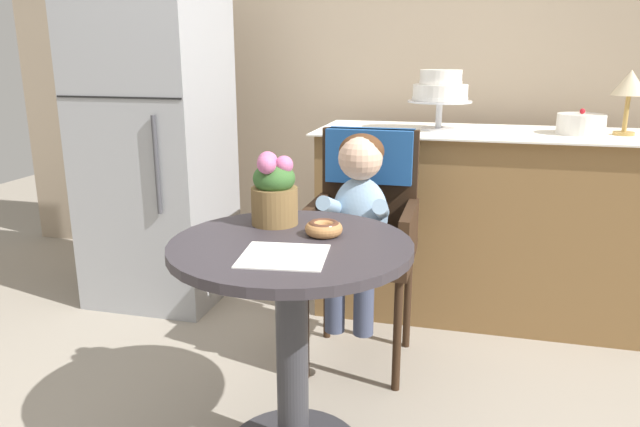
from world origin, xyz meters
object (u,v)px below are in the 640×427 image
at_px(cafe_table, 292,308).
at_px(tiered_cake_stand, 440,90).
at_px(seated_child, 358,209).
at_px(donut_front, 324,228).
at_px(round_layer_cake, 581,124).
at_px(table_lamp, 630,86).
at_px(wicker_chair, 365,208).
at_px(flower_vase, 274,190).
at_px(refrigerator, 155,136).

relative_size(cafe_table, tiered_cake_stand, 2.40).
bearing_deg(seated_child, donut_front, -91.52).
xyz_separation_m(seated_child, round_layer_cake, (0.88, 0.73, 0.27)).
bearing_deg(table_lamp, wicker_chair, -151.27).
distance_m(cafe_table, table_lamp, 1.85).
xyz_separation_m(flower_vase, refrigerator, (-0.94, 0.93, 0.02)).
distance_m(cafe_table, flower_vase, 0.38).
bearing_deg(wicker_chair, seated_child, -94.57).
bearing_deg(wicker_chair, round_layer_cake, 28.45).
xyz_separation_m(cafe_table, tiered_cake_stand, (0.34, 1.30, 0.58)).
relative_size(seated_child, flower_vase, 3.08).
relative_size(wicker_chair, seated_child, 1.31).
xyz_separation_m(cafe_table, wicker_chair, (0.09, 0.74, 0.13)).
height_order(tiered_cake_stand, table_lamp, table_lamp).
bearing_deg(flower_vase, cafe_table, -57.83).
bearing_deg(cafe_table, flower_vase, 122.17).
bearing_deg(seated_child, cafe_table, -98.91).
xyz_separation_m(wicker_chair, donut_front, (-0.01, -0.65, 0.10)).
relative_size(seated_child, refrigerator, 0.43).
xyz_separation_m(round_layer_cake, refrigerator, (-2.02, -0.21, -0.10)).
xyz_separation_m(cafe_table, flower_vase, (-0.11, 0.17, 0.32)).
relative_size(wicker_chair, table_lamp, 3.35).
distance_m(flower_vase, refrigerator, 1.33).
bearing_deg(wicker_chair, flower_vase, -113.65).
distance_m(round_layer_cake, refrigerator, 2.03).
height_order(flower_vase, round_layer_cake, round_layer_cake).
relative_size(donut_front, table_lamp, 0.40).
bearing_deg(round_layer_cake, flower_vase, -133.32).
bearing_deg(donut_front, tiered_cake_stand, 77.92).
xyz_separation_m(cafe_table, round_layer_cake, (0.97, 1.31, 0.44)).
bearing_deg(cafe_table, table_lamp, 48.86).
distance_m(seated_child, table_lamp, 1.36).
relative_size(flower_vase, refrigerator, 0.14).
height_order(wicker_chair, seated_child, seated_child).
distance_m(tiered_cake_stand, refrigerator, 1.42).
bearing_deg(round_layer_cake, seated_child, -140.40).
distance_m(wicker_chair, donut_front, 0.66).
xyz_separation_m(tiered_cake_stand, round_layer_cake, (0.63, 0.01, -0.14)).
height_order(cafe_table, table_lamp, table_lamp).
relative_size(donut_front, refrigerator, 0.07).
bearing_deg(cafe_table, wicker_chair, 82.95).
bearing_deg(table_lamp, flower_vase, -137.54).
distance_m(tiered_cake_stand, round_layer_cake, 0.65).
xyz_separation_m(donut_front, tiered_cake_stand, (0.26, 1.21, 0.34)).
bearing_deg(table_lamp, cafe_table, -131.14).
relative_size(seated_child, table_lamp, 2.55).
relative_size(donut_front, round_layer_cake, 0.55).
height_order(seated_child, table_lamp, table_lamp).
height_order(tiered_cake_stand, round_layer_cake, tiered_cake_stand).
distance_m(flower_vase, table_lamp, 1.73).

